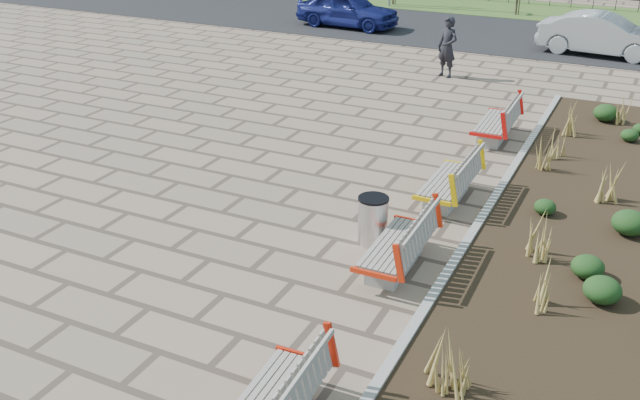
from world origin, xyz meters
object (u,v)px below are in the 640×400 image
at_px(litter_bin, 373,221).
at_px(car_blue, 348,9).
at_px(bench_b, 396,242).
at_px(pedestrian, 447,47).
at_px(bench_a, 267,399).
at_px(car_silver, 603,35).
at_px(bench_d, 495,120).
at_px(bench_c, 448,178).

distance_m(litter_bin, car_blue, 19.07).
xyz_separation_m(bench_b, pedestrian, (-2.81, 12.16, 0.46)).
bearing_deg(car_blue, pedestrian, -129.83).
relative_size(bench_a, car_silver, 0.47).
xyz_separation_m(pedestrian, car_silver, (4.19, 5.20, -0.21)).
relative_size(bench_b, bench_d, 1.00).
distance_m(bench_b, car_blue, 19.97).
distance_m(bench_b, pedestrian, 12.49).
relative_size(bench_d, car_silver, 0.47).
distance_m(bench_a, car_blue, 23.95).
bearing_deg(litter_bin, car_silver, 82.97).
bearing_deg(litter_bin, pedestrian, 100.49).
bearing_deg(bench_a, bench_d, 87.61).
relative_size(bench_c, car_silver, 0.47).
height_order(bench_c, car_blue, car_blue).
bearing_deg(car_blue, bench_a, -154.69).
xyz_separation_m(bench_c, bench_d, (0.00, 4.05, 0.00)).
xyz_separation_m(bench_a, pedestrian, (-2.81, 16.52, 0.46)).
height_order(bench_a, car_silver, car_silver).
bearing_deg(car_silver, bench_a, -177.87).
xyz_separation_m(car_blue, car_silver, (10.24, -0.53, -0.01)).
height_order(bench_b, pedestrian, pedestrian).
height_order(bench_b, bench_c, same).
bearing_deg(pedestrian, litter_bin, -57.49).
bearing_deg(litter_bin, bench_a, -82.24).
bearing_deg(bench_a, pedestrian, 97.28).
bearing_deg(pedestrian, car_silver, 73.17).
bearing_deg(bench_b, bench_d, 89.24).
bearing_deg(bench_c, bench_b, -89.51).
height_order(bench_d, litter_bin, bench_d).
distance_m(bench_a, bench_b, 4.36).
distance_m(bench_a, bench_c, 7.37).
bearing_deg(bench_d, pedestrian, 117.81).
bearing_deg(car_silver, bench_b, -178.78).
relative_size(bench_a, bench_b, 1.00).
height_order(bench_d, car_blue, car_blue).
distance_m(bench_c, bench_d, 4.05).
height_order(bench_a, car_blue, car_blue).
xyz_separation_m(bench_b, car_silver, (1.37, 17.36, 0.25)).
relative_size(bench_a, bench_d, 1.00).
relative_size(pedestrian, car_blue, 0.44).
bearing_deg(bench_a, car_blue, 109.35).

